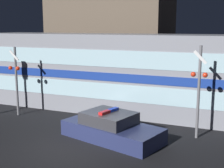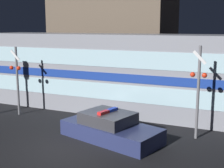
% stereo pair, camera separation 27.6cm
% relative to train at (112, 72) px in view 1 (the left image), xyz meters
% --- Properties ---
extents(ground_plane, '(120.00, 120.00, 0.00)m').
position_rel_train_xyz_m(ground_plane, '(0.80, -6.17, -2.16)').
color(ground_plane, black).
extents(train, '(15.70, 3.10, 4.33)m').
position_rel_train_xyz_m(train, '(0.00, 0.00, 0.00)').
color(train, gray).
rests_on(train, ground_plane).
extents(police_car, '(4.65, 2.98, 1.28)m').
position_rel_train_xyz_m(police_car, '(1.85, -4.45, -1.69)').
color(police_car, navy).
rests_on(police_car, ground_plane).
extents(crossing_signal_near, '(0.70, 0.30, 3.98)m').
position_rel_train_xyz_m(crossing_signal_near, '(5.19, -2.92, 0.07)').
color(crossing_signal_near, slate).
rests_on(crossing_signal_near, ground_plane).
extents(crossing_signal_far, '(0.70, 0.30, 3.69)m').
position_rel_train_xyz_m(crossing_signal_far, '(-4.24, -3.07, -0.08)').
color(crossing_signal_far, slate).
rests_on(crossing_signal_far, ground_plane).
extents(building_left, '(9.31, 6.04, 9.19)m').
position_rel_train_xyz_m(building_left, '(-3.33, 7.97, 2.43)').
color(building_left, brown).
rests_on(building_left, ground_plane).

